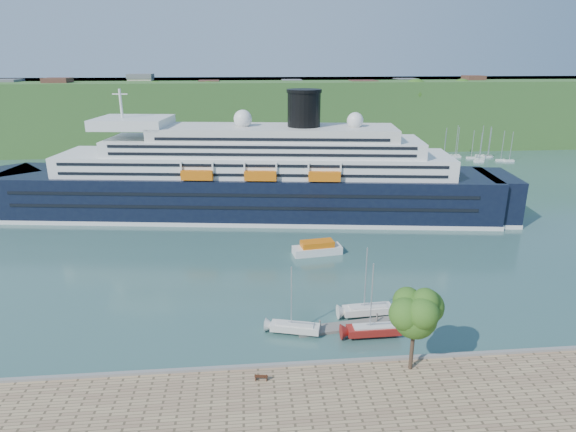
# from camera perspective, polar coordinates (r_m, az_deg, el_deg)

# --- Properties ---
(ground) EXTENTS (400.00, 400.00, 0.00)m
(ground) POSITION_cam_1_polar(r_m,az_deg,el_deg) (54.88, 4.81, -17.72)
(ground) COLOR #2E5251
(ground) RESTS_ON ground
(far_hillside) EXTENTS (400.00, 50.00, 24.00)m
(far_hillside) POSITION_cam_1_polar(r_m,az_deg,el_deg) (189.85, -2.79, 12.22)
(far_hillside) COLOR #346026
(far_hillside) RESTS_ON ground
(quay_coping) EXTENTS (220.00, 0.50, 0.30)m
(quay_coping) POSITION_cam_1_polar(r_m,az_deg,el_deg) (54.05, 4.88, -16.86)
(quay_coping) COLOR slate
(quay_coping) RESTS_ON promenade
(cruise_ship) EXTENTS (118.21, 32.27, 26.27)m
(cruise_ship) POSITION_cam_1_polar(r_m,az_deg,el_deg) (100.37, -5.26, 7.31)
(cruise_ship) COLOR black
(cruise_ship) RESTS_ON ground
(park_bench) EXTENTS (1.44, 0.77, 0.87)m
(park_bench) POSITION_cam_1_polar(r_m,az_deg,el_deg) (51.50, -3.19, -18.44)
(park_bench) COLOR #452313
(park_bench) RESTS_ON promenade
(promenade_tree) EXTENTS (6.07, 6.07, 10.06)m
(promenade_tree) POSITION_cam_1_polar(r_m,az_deg,el_deg) (52.09, 14.71, -12.55)
(promenade_tree) COLOR #235516
(promenade_tree) RESTS_ON promenade
(floating_pontoon) EXTENTS (16.97, 4.10, 0.37)m
(floating_pontoon) POSITION_cam_1_polar(r_m,az_deg,el_deg) (62.81, 8.84, -12.59)
(floating_pontoon) COLOR gray
(floating_pontoon) RESTS_ON ground
(sailboat_white_near) EXTENTS (6.85, 3.51, 8.53)m
(sailboat_white_near) POSITION_cam_1_polar(r_m,az_deg,el_deg) (58.50, 0.85, -10.24)
(sailboat_white_near) COLOR silver
(sailboat_white_near) RESTS_ON ground
(sailboat_red) EXTENTS (7.20, 2.11, 9.26)m
(sailboat_red) POSITION_cam_1_polar(r_m,az_deg,el_deg) (58.64, 10.32, -10.07)
(sailboat_red) COLOR maroon
(sailboat_red) RESTS_ON ground
(sailboat_white_far) EXTENTS (7.25, 2.42, 9.23)m
(sailboat_white_far) POSITION_cam_1_polar(r_m,az_deg,el_deg) (62.95, 9.59, -7.97)
(sailboat_white_far) COLOR silver
(sailboat_white_far) RESTS_ON ground
(tender_launch) EXTENTS (8.76, 4.00, 2.33)m
(tender_launch) POSITION_cam_1_polar(r_m,az_deg,el_deg) (82.77, 3.48, -3.74)
(tender_launch) COLOR #D7640C
(tender_launch) RESTS_ON ground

